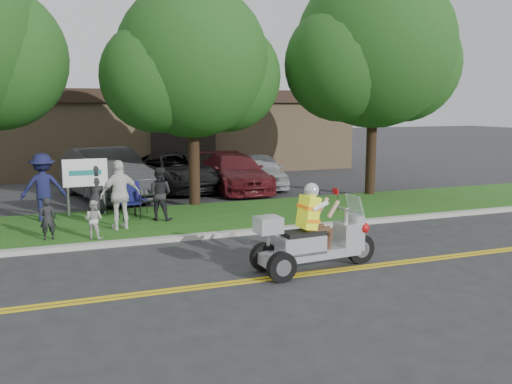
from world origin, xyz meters
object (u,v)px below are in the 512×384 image
object	(u,v)px
lawn_chair_b	(135,195)
parked_car_far_right	(260,170)
spectator_adult_mid	(159,194)
trike_scooter	(312,240)
parked_car_left	(107,174)
parked_car_right	(235,173)
parked_car_mid	(175,172)
spectator_adult_right	(120,195)
lawn_chair_a	(128,198)

from	to	relation	value
lawn_chair_b	parked_car_far_right	world-z (taller)	parked_car_far_right
lawn_chair_b	spectator_adult_mid	world-z (taller)	spectator_adult_mid
trike_scooter	parked_car_far_right	bearing A→B (deg)	69.58
parked_car_left	parked_car_right	size ratio (longest dim) A/B	1.12
trike_scooter	parked_car_mid	distance (m)	11.25
spectator_adult_mid	spectator_adult_right	bearing A→B (deg)	62.42
spectator_adult_mid	parked_car_right	xyz separation A→B (m)	(3.86, 4.87, -0.14)
lawn_chair_a	parked_car_mid	size ratio (longest dim) A/B	0.20
lawn_chair_b	parked_car_mid	world-z (taller)	parked_car_mid
lawn_chair_a	spectator_adult_mid	xyz separation A→B (m)	(0.79, -0.56, 0.15)
spectator_adult_right	parked_car_far_right	distance (m)	8.62
trike_scooter	parked_car_mid	xyz separation A→B (m)	(-0.29, 11.24, 0.10)
spectator_adult_right	lawn_chair_b	bearing A→B (deg)	-120.94
parked_car_right	parked_car_mid	bearing A→B (deg)	157.41
parked_car_mid	parked_car_right	world-z (taller)	parked_car_mid
spectator_adult_right	parked_car_mid	world-z (taller)	spectator_adult_right
lawn_chair_b	trike_scooter	bearing A→B (deg)	-93.12
lawn_chair_b	spectator_adult_mid	size ratio (longest dim) A/B	0.63
spectator_adult_mid	parked_car_left	bearing A→B (deg)	-48.29
lawn_chair_b	parked_car_far_right	distance (m)	6.79
lawn_chair_b	spectator_adult_right	xyz separation A→B (m)	(-0.66, -2.05, 0.37)
lawn_chair_a	parked_car_left	size ratio (longest dim) A/B	0.20
spectator_adult_mid	parked_car_right	bearing A→B (deg)	-98.48
trike_scooter	lawn_chair_a	xyz separation A→B (m)	(-2.81, 5.99, 0.08)
parked_car_left	parked_car_far_right	size ratio (longest dim) A/B	1.33
parked_car_mid	parked_car_far_right	bearing A→B (deg)	-20.50
trike_scooter	parked_car_mid	world-z (taller)	trike_scooter
spectator_adult_right	parked_car_far_right	xyz separation A→B (m)	(6.19, 6.00, -0.31)
lawn_chair_b	parked_car_left	bearing A→B (deg)	74.61
parked_car_mid	parked_car_far_right	world-z (taller)	parked_car_mid
parked_car_far_right	trike_scooter	bearing A→B (deg)	-97.40
parked_car_left	spectator_adult_mid	bearing A→B (deg)	-91.95
lawn_chair_a	lawn_chair_b	distance (m)	0.82
lawn_chair_a	spectator_adult_mid	size ratio (longest dim) A/B	0.71
parked_car_right	trike_scooter	bearing A→B (deg)	-98.70
trike_scooter	spectator_adult_right	xyz separation A→B (m)	(-3.17, 4.69, 0.38)
spectator_adult_mid	parked_car_far_right	world-z (taller)	spectator_adult_mid
lawn_chair_a	parked_car_right	xyz separation A→B (m)	(4.65, 4.31, 0.00)
parked_car_left	parked_car_right	xyz separation A→B (m)	(4.82, 0.26, -0.19)
spectator_adult_right	parked_car_mid	size ratio (longest dim) A/B	0.34
spectator_adult_mid	parked_car_mid	xyz separation A→B (m)	(1.73, 5.82, -0.12)
parked_car_left	lawn_chair_b	bearing A→B (deg)	-95.58
spectator_adult_right	parked_car_far_right	world-z (taller)	spectator_adult_right
parked_car_left	parked_car_far_right	xyz separation A→B (m)	(6.00, 0.65, -0.20)
lawn_chair_a	lawn_chair_b	bearing A→B (deg)	59.10
trike_scooter	parked_car_left	world-z (taller)	parked_car_left
trike_scooter	lawn_chair_b	size ratio (longest dim) A/B	2.93
parked_car_left	parked_car_far_right	world-z (taller)	parked_car_left
parked_car_right	lawn_chair_b	bearing A→B (deg)	-139.37
spectator_adult_right	parked_car_left	distance (m)	5.35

